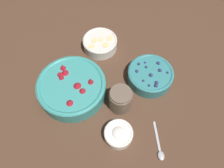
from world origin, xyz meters
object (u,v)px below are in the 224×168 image
object	(u,v)px
bowl_strawberries	(72,87)
bowl_blueberries	(150,75)
bowl_cream	(119,134)
bowl_bananas	(100,43)
jar_chocolate	(120,100)

from	to	relation	value
bowl_strawberries	bowl_blueberries	xyz separation A→B (m)	(0.27, 0.15, -0.01)
bowl_strawberries	bowl_cream	bearing A→B (deg)	-26.92
bowl_bananas	jar_chocolate	world-z (taller)	jar_chocolate
bowl_cream	bowl_blueberries	bearing A→B (deg)	79.85
bowl_strawberries	jar_chocolate	size ratio (longest dim) A/B	2.61
bowl_blueberries	bowl_bananas	distance (m)	0.26
bowl_cream	bowl_strawberries	bearing A→B (deg)	153.08
bowl_cream	bowl_bananas	bearing A→B (deg)	118.95
bowl_blueberries	bowl_cream	world-z (taller)	bowl_blueberries
bowl_blueberries	bowl_cream	distance (m)	0.27
bowl_blueberries	jar_chocolate	xyz separation A→B (m)	(-0.08, -0.15, 0.01)
bowl_bananas	bowl_cream	world-z (taller)	bowl_bananas
bowl_bananas	bowl_cream	size ratio (longest dim) A/B	1.48
bowl_strawberries	bowl_bananas	xyz separation A→B (m)	(0.02, 0.25, -0.01)
bowl_strawberries	jar_chocolate	world-z (taller)	jar_chocolate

